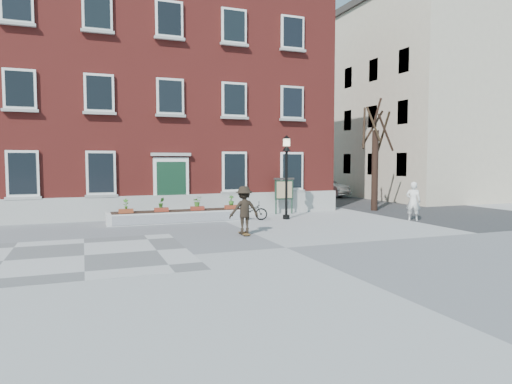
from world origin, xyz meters
name	(u,v)px	position (x,y,z in m)	size (l,w,h in m)	color
ground	(286,248)	(0.00, 0.00, 0.00)	(100.00, 100.00, 0.00)	gray
checker_patch	(84,255)	(-6.00, 1.00, 0.01)	(6.00, 6.00, 0.01)	#58575A
bicycle	(249,211)	(1.21, 6.71, 0.43)	(0.58, 1.65, 0.87)	black
parked_car	(321,187)	(11.02, 17.61, 0.74)	(1.56, 4.48, 1.48)	silver
bystander	(413,201)	(8.14, 3.82, 0.89)	(0.65, 0.43, 1.79)	silver
brick_building	(154,99)	(-2.00, 13.98, 6.30)	(18.40, 10.85, 12.60)	maroon
planter_assembly	(179,215)	(-1.99, 7.18, 0.31)	(6.20, 1.12, 1.15)	silver
bare_tree	(375,160)	(9.01, 8.01, 2.79)	(1.83, 1.83, 6.16)	black
side_street	(382,110)	(17.99, 19.78, 7.02)	(15.20, 36.00, 14.50)	#343437
lamp_post	(286,165)	(2.94, 6.41, 2.54)	(0.40, 0.40, 3.93)	black
notice_board	(284,190)	(3.70, 8.35, 1.26)	(1.10, 0.16, 1.87)	#193326
skateboarder	(244,210)	(-0.43, 2.80, 0.94)	(1.13, 0.78, 1.82)	brown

